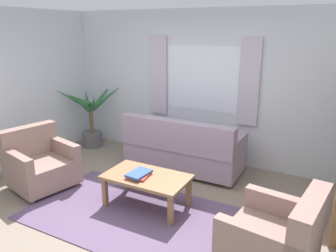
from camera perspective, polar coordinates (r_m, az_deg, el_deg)
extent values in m
plane|color=gray|center=(4.34, -6.18, -15.14)|extent=(6.24, 6.24, 0.00)
cube|color=silver|center=(5.78, 6.11, 6.82)|extent=(5.32, 0.12, 2.60)
cube|color=white|center=(5.70, 5.92, 8.21)|extent=(1.30, 0.01, 1.10)
cube|color=silver|center=(6.03, -1.59, 8.76)|extent=(0.32, 0.06, 1.40)
cube|color=silver|center=(5.41, 14.01, 7.36)|extent=(0.32, 0.06, 1.40)
cube|color=#604C6B|center=(4.34, -6.18, -15.07)|extent=(2.67, 1.60, 0.01)
cube|color=#998499|center=(5.50, 2.81, -5.00)|extent=(1.90, 0.80, 0.38)
cube|color=#998499|center=(5.08, 1.33, -1.68)|extent=(1.90, 0.20, 0.48)
cube|color=#998499|center=(5.11, 11.72, -3.37)|extent=(0.16, 0.80, 0.24)
cube|color=#998499|center=(5.80, -4.94, -0.64)|extent=(0.16, 0.80, 0.24)
cylinder|color=olive|center=(5.58, 12.10, -7.51)|extent=(0.06, 0.06, 0.06)
cylinder|color=olive|center=(6.20, -3.16, -4.61)|extent=(0.06, 0.06, 0.06)
cylinder|color=olive|center=(5.06, 10.15, -10.04)|extent=(0.06, 0.06, 0.06)
cylinder|color=olive|center=(5.74, -6.27, -6.52)|extent=(0.06, 0.06, 0.06)
cube|color=gray|center=(5.23, -20.93, -7.47)|extent=(0.97, 1.00, 0.36)
cube|color=gray|center=(5.37, -23.05, -2.40)|extent=(0.37, 0.86, 0.46)
cube|color=gray|center=(4.99, -24.91, -5.53)|extent=(0.81, 0.30, 0.22)
cube|color=gray|center=(5.28, -17.83, -3.53)|extent=(0.81, 0.30, 0.22)
cylinder|color=olive|center=(4.93, -22.40, -11.90)|extent=(0.05, 0.05, 0.06)
cylinder|color=olive|center=(5.21, -15.67, -9.60)|extent=(0.05, 0.05, 0.06)
cylinder|color=olive|center=(5.46, -25.48, -9.42)|extent=(0.05, 0.05, 0.06)
cylinder|color=olive|center=(5.72, -19.24, -7.51)|extent=(0.05, 0.05, 0.06)
cube|color=gray|center=(3.53, 17.11, -19.59)|extent=(0.91, 0.94, 0.36)
cube|color=gray|center=(3.24, 23.43, -15.12)|extent=(0.29, 0.86, 0.46)
cube|color=gray|center=(3.67, 19.41, -12.93)|extent=(0.81, 0.23, 0.22)
cube|color=gray|center=(3.08, 15.25, -18.74)|extent=(0.81, 0.23, 0.22)
cylinder|color=olive|center=(3.99, 13.99, -18.25)|extent=(0.05, 0.05, 0.06)
cube|color=olive|center=(4.33, -3.75, -8.84)|extent=(1.10, 0.64, 0.04)
cube|color=olive|center=(4.50, -10.90, -11.23)|extent=(0.06, 0.06, 0.40)
cube|color=olive|center=(4.02, 0.45, -14.53)|extent=(0.06, 0.06, 0.40)
cube|color=olive|center=(4.87, -7.05, -8.79)|extent=(0.06, 0.06, 0.40)
cube|color=olive|center=(4.43, 3.63, -11.42)|extent=(0.06, 0.06, 0.40)
cube|color=#B23833|center=(4.29, -5.10, -8.59)|extent=(0.29, 0.30, 0.03)
cube|color=#335199|center=(4.29, -5.09, -8.19)|extent=(0.25, 0.35, 0.03)
cylinder|color=#56565B|center=(6.74, -12.99, -2.21)|extent=(0.39, 0.39, 0.29)
cylinder|color=brown|center=(6.63, -13.20, 0.85)|extent=(0.07, 0.07, 0.46)
cone|color=#2D6638|center=(6.33, -10.98, 4.58)|extent=(0.60, 0.16, 0.50)
cone|color=#2D6638|center=(6.56, -10.48, 5.07)|extent=(0.44, 0.55, 0.49)
cone|color=#2D6638|center=(6.74, -11.29, 5.26)|extent=(0.17, 0.59, 0.50)
cone|color=#2D6638|center=(6.78, -13.94, 4.66)|extent=(0.43, 0.38, 0.36)
cone|color=#2D6638|center=(6.69, -15.36, 4.50)|extent=(0.55, 0.18, 0.27)
cone|color=#2D6638|center=(6.57, -16.44, 4.65)|extent=(0.53, 0.47, 0.49)
cone|color=#2D6638|center=(6.30, -15.23, 4.03)|extent=(0.11, 0.54, 0.46)
cone|color=#2D6638|center=(6.28, -12.87, 3.89)|extent=(0.43, 0.37, 0.43)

